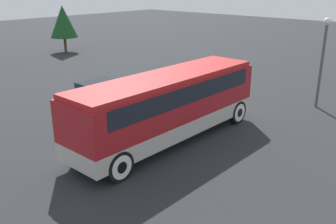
{
  "coord_description": "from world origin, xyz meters",
  "views": [
    {
      "loc": [
        -11.82,
        -10.62,
        6.99
      ],
      "look_at": [
        0.0,
        0.0,
        1.41
      ],
      "focal_mm": 40.0,
      "sensor_mm": 36.0,
      "label": 1
    }
  ],
  "objects_px": {
    "lamp_post": "(324,49)",
    "parked_car_mid": "(159,86)",
    "tour_bus": "(169,101)",
    "parked_car_near": "(100,91)"
  },
  "relations": [
    {
      "from": "tour_bus",
      "to": "parked_car_mid",
      "type": "xyz_separation_m",
      "value": [
        4.65,
        5.0,
        -1.16
      ]
    },
    {
      "from": "lamp_post",
      "to": "parked_car_mid",
      "type": "bearing_deg",
      "value": 120.15
    },
    {
      "from": "parked_car_mid",
      "to": "lamp_post",
      "type": "relative_size",
      "value": 0.87
    },
    {
      "from": "tour_bus",
      "to": "lamp_post",
      "type": "height_order",
      "value": "lamp_post"
    },
    {
      "from": "parked_car_near",
      "to": "parked_car_mid",
      "type": "relative_size",
      "value": 1.0
    },
    {
      "from": "tour_bus",
      "to": "lamp_post",
      "type": "xyz_separation_m",
      "value": [
        9.39,
        -3.16,
        1.51
      ]
    },
    {
      "from": "tour_bus",
      "to": "parked_car_near",
      "type": "distance_m",
      "value": 7.37
    },
    {
      "from": "tour_bus",
      "to": "parked_car_mid",
      "type": "bearing_deg",
      "value": 47.06
    },
    {
      "from": "parked_car_near",
      "to": "parked_car_mid",
      "type": "height_order",
      "value": "parked_car_mid"
    },
    {
      "from": "tour_bus",
      "to": "lamp_post",
      "type": "bearing_deg",
      "value": -18.61
    }
  ]
}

